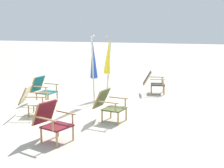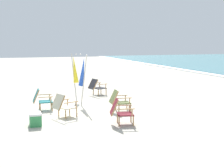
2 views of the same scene
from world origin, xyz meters
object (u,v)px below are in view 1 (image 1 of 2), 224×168
Objects in this scene: beach_chair_far_center at (33,99)px; umbrella_furled_yellow at (108,57)px; beach_chair_front_left at (43,88)px; beach_chair_back_right at (51,120)px; beach_chair_front_right at (153,81)px; umbrella_furled_blue at (93,60)px; beach_chair_mid_center at (108,104)px.

beach_chair_far_center is 0.43× the size of umbrella_furled_yellow.
beach_chair_front_left is 0.98× the size of beach_chair_back_right.
umbrella_furled_blue is (2.34, -1.20, 0.94)m from beach_chair_front_right.
beach_chair_front_left is 2.87m from beach_chair_mid_center.
umbrella_furled_yellow reaches higher than beach_chair_far_center.
beach_chair_mid_center is 0.39× the size of umbrella_furled_yellow.
beach_chair_mid_center is 0.97× the size of beach_chair_back_right.
umbrella_furled_blue is 1.02× the size of umbrella_furled_yellow.
umbrella_furled_blue is at bearing -27.16° from beach_chair_front_right.
beach_chair_front_right is 4.50m from beach_chair_far_center.
umbrella_furled_blue reaches higher than umbrella_furled_yellow.
beach_chair_front_left is at bearing -155.72° from beach_chair_far_center.
beach_chair_back_right is at bearing 46.12° from beach_chair_far_center.
umbrella_furled_blue reaches higher than beach_chair_mid_center.
beach_chair_back_right is at bearing 8.87° from umbrella_furled_blue.
beach_chair_far_center is 0.43× the size of umbrella_furled_blue.
beach_chair_front_left is 1.46m from beach_chair_far_center.
beach_chair_mid_center is 2.08m from beach_chair_far_center.
beach_chair_far_center is at bearing -29.86° from beach_chair_front_right.
beach_chair_far_center is 3.14m from umbrella_furled_yellow.
umbrella_furled_yellow reaches higher than beach_chair_front_left.
beach_chair_back_right reaches higher than beach_chair_far_center.
beach_chair_front_left is 0.39× the size of umbrella_furled_blue.
beach_chair_mid_center reaches higher than beach_chair_front_right.
beach_chair_front_left is 0.91× the size of beach_chair_far_center.
beach_chair_front_right is 3.67m from beach_chair_mid_center.
umbrella_furled_blue reaches higher than beach_chair_back_right.
beach_chair_far_center is at bearing -83.28° from beach_chair_mid_center.
beach_chair_front_right is 1.11× the size of beach_chair_mid_center.
beach_chair_back_right is 0.40× the size of umbrella_furled_yellow.
umbrella_furled_blue is at bearing 2.74° from umbrella_furled_yellow.
beach_chair_mid_center is at bearing 96.72° from beach_chair_far_center.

